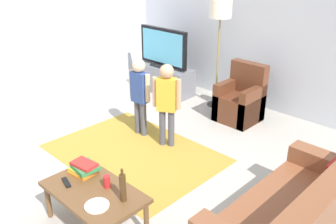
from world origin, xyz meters
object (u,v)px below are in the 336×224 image
(floor_lamp, at_px, (220,15))
(bottle, at_px, (123,187))
(couch, at_px, (297,224))
(tv_stand, at_px, (164,79))
(coffee_table, at_px, (94,194))
(plate, at_px, (97,206))
(tv, at_px, (163,48))
(child_center, at_px, (167,98))
(tv_remote, at_px, (66,182))
(book_stack, at_px, (84,168))
(child_near_tv, at_px, (140,90))
(armchair, at_px, (241,102))
(soda_can, at_px, (107,182))

(floor_lamp, distance_m, bottle, 3.58)
(couch, xyz_separation_m, floor_lamp, (-2.58, 2.21, 1.25))
(tv_stand, relative_size, floor_lamp, 0.67)
(coffee_table, bearing_deg, plate, -28.58)
(plate, bearing_deg, tv, 126.55)
(floor_lamp, xyz_separation_m, child_center, (0.40, -1.62, -0.85))
(tv, xyz_separation_m, tv_remote, (1.88, -3.21, -0.42))
(tv_stand, distance_m, bottle, 3.91)
(couch, bearing_deg, book_stack, -152.54)
(couch, xyz_separation_m, child_near_tv, (-2.68, 0.56, 0.39))
(tv_stand, distance_m, plate, 4.01)
(book_stack, bearing_deg, child_near_tv, 119.48)
(floor_lamp, distance_m, child_center, 1.87)
(bottle, bearing_deg, child_near_tv, 134.24)
(tv_remote, bearing_deg, child_center, 117.20)
(book_stack, bearing_deg, armchair, 92.08)
(armchair, bearing_deg, tv_stand, 178.71)
(child_center, distance_m, soda_can, 1.69)
(bottle, distance_m, tv_remote, 0.65)
(soda_can, bearing_deg, bottle, -4.24)
(tv_stand, bearing_deg, coffee_table, -55.24)
(bottle, bearing_deg, soda_can, 175.76)
(tv, xyz_separation_m, couch, (3.69, -2.04, -0.56))
(plate, bearing_deg, soda_can, 125.35)
(tv_stand, height_order, couch, couch)
(tv_remote, bearing_deg, coffee_table, 38.60)
(bottle, bearing_deg, child_center, 122.12)
(tv, height_order, child_center, tv)
(child_near_tv, height_order, coffee_table, child_near_tv)
(tv, bearing_deg, bottle, -50.33)
(child_near_tv, bearing_deg, floor_lamp, 86.19)
(floor_lamp, xyz_separation_m, tv_remote, (0.77, -3.38, -1.11))
(book_stack, bearing_deg, bottle, -0.11)
(tv_stand, relative_size, child_center, 1.03)
(tv_stand, bearing_deg, tv_remote, -59.82)
(child_near_tv, relative_size, coffee_table, 1.13)
(couch, height_order, soda_can, couch)
(tv_stand, bearing_deg, book_stack, -58.30)
(coffee_table, xyz_separation_m, plate, (0.22, -0.12, 0.06))
(tv, height_order, child_near_tv, tv)
(book_stack, xyz_separation_m, soda_can, (0.35, 0.02, -0.00))
(tv, height_order, armchair, tv)
(couch, xyz_separation_m, child_center, (-2.18, 0.59, 0.41))
(couch, xyz_separation_m, book_stack, (-1.83, -0.95, 0.19))
(child_center, distance_m, plate, 1.98)
(book_stack, relative_size, tv_remote, 1.73)
(tv_stand, xyz_separation_m, child_near_tv, (1.00, -1.49, 0.44))
(floor_lamp, bearing_deg, armchair, -16.67)
(child_near_tv, xyz_separation_m, tv_remote, (0.88, -1.74, -0.25))
(tv, bearing_deg, coffee_table, -55.06)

